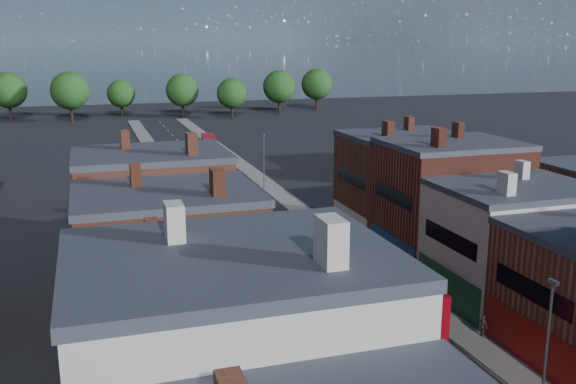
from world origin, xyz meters
TOP-DOWN VIEW (x-y plane):
  - pavement_west at (-6.50, 50.00)m, footprint 3.00×200.00m
  - pavement_east at (6.50, 50.00)m, footprint 3.00×200.00m
  - terrace_west at (-14.00, 0.00)m, footprint 12.00×80.00m
  - lamp_post_1 at (5.20, 0.00)m, footprint 0.25×0.70m
  - lamp_post_2 at (-5.20, 30.00)m, footprint 0.25×0.70m
  - lamp_post_3 at (5.20, 60.00)m, footprint 0.25×0.70m
  - bus_0 at (-1.50, 23.17)m, footprint 3.59×10.11m
  - bus_1 at (2.64, 12.51)m, footprint 3.05×10.42m
  - bus_2 at (1.96, 85.22)m, footprint 3.66×10.31m
  - car_1 at (3.80, 15.11)m, footprint 1.47×3.88m
  - car_2 at (-2.86, 39.94)m, footprint 2.40×4.34m
  - car_3 at (3.04, 66.69)m, footprint 2.26×4.58m
  - ped_3 at (7.56, 9.25)m, footprint 0.45×0.96m

SIDE VIEW (x-z plane):
  - pavement_west at x=-6.50m, z-range 0.00..0.12m
  - pavement_east at x=6.50m, z-range 0.00..0.12m
  - car_2 at x=-2.86m, z-range 0.00..1.15m
  - car_1 at x=3.80m, z-range 0.00..1.26m
  - car_3 at x=3.04m, z-range 0.00..1.28m
  - ped_3 at x=7.56m, z-range 0.12..1.75m
  - bus_0 at x=-1.50m, z-range 0.17..4.44m
  - bus_2 at x=1.96m, z-range 0.17..4.53m
  - bus_1 at x=2.64m, z-range 0.18..4.62m
  - lamp_post_1 at x=5.20m, z-range 0.64..8.77m
  - lamp_post_2 at x=-5.20m, z-range 0.64..8.77m
  - lamp_post_3 at x=5.20m, z-range 0.64..8.77m
  - terrace_west at x=-14.00m, z-range 0.00..12.85m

